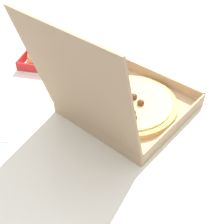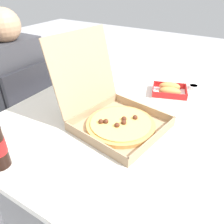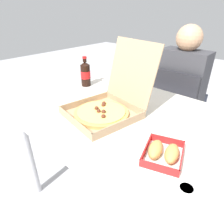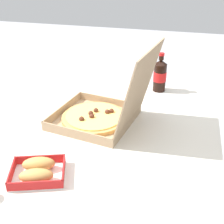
# 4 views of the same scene
# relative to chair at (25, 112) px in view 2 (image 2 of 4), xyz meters

# --- Properties ---
(ground_plane) EXTENTS (10.00, 10.00, 0.00)m
(ground_plane) POSITION_rel_chair_xyz_m (0.00, -0.71, -0.48)
(ground_plane) COLOR #B2B2B7
(dining_table) EXTENTS (1.19, 0.94, 0.71)m
(dining_table) POSITION_rel_chair_xyz_m (0.00, -0.71, 0.16)
(dining_table) COLOR silver
(dining_table) RESTS_ON ground_plane
(chair) EXTENTS (0.40, 0.40, 0.83)m
(chair) POSITION_rel_chair_xyz_m (0.00, 0.00, 0.00)
(chair) COLOR #232328
(chair) RESTS_ON ground_plane
(diner_person) EXTENTS (0.36, 0.41, 1.15)m
(diner_person) POSITION_rel_chair_xyz_m (-0.00, 0.06, 0.21)
(diner_person) COLOR #333847
(diner_person) RESTS_ON ground_plane
(pizza_box_open) EXTENTS (0.42, 0.50, 0.39)m
(pizza_box_open) POSITION_rel_chair_xyz_m (-0.09, -0.78, 0.29)
(pizza_box_open) COLOR tan
(pizza_box_open) RESTS_ON dining_table
(bread_side_box) EXTENTS (0.20, 0.23, 0.06)m
(bread_side_box) POSITION_rel_chair_xyz_m (0.34, -0.89, 0.26)
(bread_side_box) COLOR white
(bread_side_box) RESTS_ON dining_table
(paper_menu) EXTENTS (0.26, 0.23, 0.00)m
(paper_menu) POSITION_rel_chair_xyz_m (0.26, -0.51, 0.23)
(paper_menu) COLOR white
(paper_menu) RESTS_ON dining_table
(dipping_sauce_cup) EXTENTS (0.06, 0.06, 0.02)m
(dipping_sauce_cup) POSITION_rel_chair_xyz_m (0.49, -0.99, 0.24)
(dipping_sauce_cup) COLOR white
(dipping_sauce_cup) RESTS_ON dining_table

